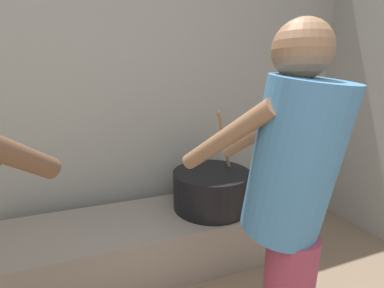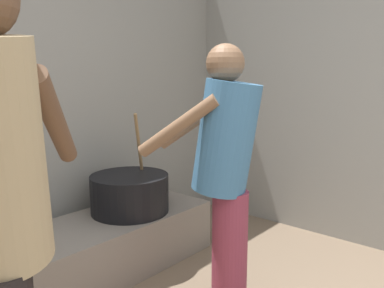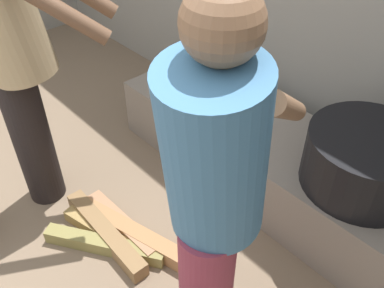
{
  "view_description": "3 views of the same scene",
  "coord_description": "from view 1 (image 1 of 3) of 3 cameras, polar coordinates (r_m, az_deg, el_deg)",
  "views": [
    {
      "loc": [
        0.24,
        0.11,
        1.33
      ],
      "look_at": [
        0.65,
        1.25,
        1.02
      ],
      "focal_mm": 24.64,
      "sensor_mm": 36.0,
      "label": 1
    },
    {
      "loc": [
        -0.72,
        -0.32,
        1.33
      ],
      "look_at": [
        0.82,
        1.01,
        0.99
      ],
      "focal_mm": 35.19,
      "sensor_mm": 36.0,
      "label": 2
    },
    {
      "loc": [
        1.52,
        0.2,
        1.82
      ],
      "look_at": [
        0.47,
        1.15,
        0.64
      ],
      "focal_mm": 39.57,
      "sensor_mm": 36.0,
      "label": 3
    }
  ],
  "objects": [
    {
      "name": "cook_in_blue_shirt",
      "position": [
        1.1,
        20.23,
        -11.59
      ],
      "size": [
        0.54,
        0.71,
        1.52
      ],
      "color": "#8C3347",
      "rests_on": "ground_plane"
    },
    {
      "name": "block_enclosure_rear",
      "position": [
        2.19,
        -26.54,
        10.36
      ],
      "size": [
        5.2,
        0.2,
        2.47
      ],
      "primitive_type": "cube",
      "color": "gray",
      "rests_on": "ground_plane"
    },
    {
      "name": "hearth_ledge",
      "position": [
        2.04,
        -8.92,
        -19.95
      ],
      "size": [
        2.09,
        0.6,
        0.38
      ],
      "primitive_type": "cube",
      "color": "slate",
      "rests_on": "ground_plane"
    },
    {
      "name": "cooking_pot_main",
      "position": [
        2.0,
        4.21,
        -9.64
      ],
      "size": [
        0.57,
        0.57,
        0.73
      ],
      "color": "black",
      "rests_on": "hearth_ledge"
    }
  ]
}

